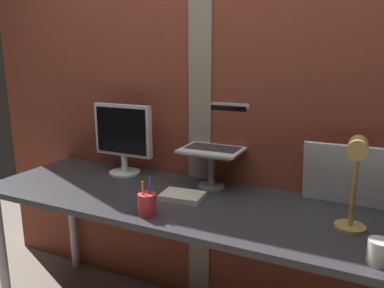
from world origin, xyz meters
name	(u,v)px	position (x,y,z in m)	size (l,w,h in m)	color
brick_wall_back	(218,105)	(0.00, 0.47, 1.19)	(3.17, 0.16, 2.37)	brown
desk	(183,213)	(-0.02, 0.08, 0.70)	(2.09, 0.66, 0.78)	#333338
monitor	(123,135)	(-0.51, 0.29, 1.01)	(0.37, 0.18, 0.41)	white
laptop_stand	(212,163)	(0.04, 0.29, 0.91)	(0.28, 0.22, 0.20)	gray
laptop	(217,136)	(0.04, 0.36, 1.04)	(0.31, 0.29, 0.24)	white
whiteboard_panel	(346,175)	(0.68, 0.32, 0.92)	(0.37, 0.02, 0.30)	white
desk_lamp	(355,175)	(0.72, 0.02, 1.02)	(0.12, 0.20, 0.39)	tan
pen_cup	(147,204)	(-0.07, -0.16, 0.83)	(0.08, 0.08, 0.17)	red
coffee_mug	(380,252)	(0.82, -0.16, 0.82)	(0.11, 0.08, 0.08)	silver
paper_clutter_stack	(182,196)	(-0.02, 0.08, 0.79)	(0.20, 0.14, 0.03)	silver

